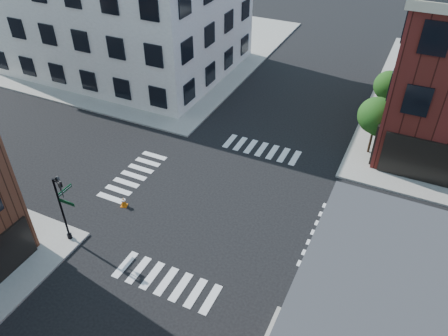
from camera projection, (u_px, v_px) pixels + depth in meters
ground at (222, 204)px, 28.63m from camera, size 120.00×120.00×0.00m
sidewalk_nw at (138, 44)px, 51.00m from camera, size 30.00×30.00×0.15m
building_nw at (120, 11)px, 43.45m from camera, size 22.00×16.00×11.00m
tree_near at (377, 118)px, 31.34m from camera, size 2.69×2.69×4.49m
tree_far at (389, 87)px, 35.85m from camera, size 2.43×2.43×4.07m
signal_pole at (62, 203)px, 24.41m from camera, size 1.29×1.24×4.60m
traffic_cone at (123, 202)px, 28.26m from camera, size 0.52×0.52×0.75m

